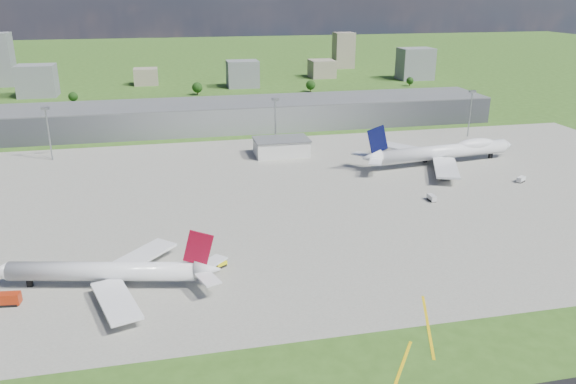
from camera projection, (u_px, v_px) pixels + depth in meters
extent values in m
plane|color=#34571B|center=(247.00, 133.00, 323.42)|extent=(1400.00, 1400.00, 0.00)
cube|color=gray|center=(312.00, 196.00, 224.32)|extent=(360.00, 190.00, 0.08)
cube|color=gray|center=(243.00, 115.00, 334.65)|extent=(300.00, 42.00, 15.00)
cube|color=silver|center=(281.00, 148.00, 278.11)|extent=(26.00, 16.00, 8.00)
cylinder|color=gray|center=(49.00, 135.00, 267.04)|extent=(0.70, 0.70, 25.00)
cube|color=gray|center=(45.00, 109.00, 262.69)|extent=(3.50, 2.00, 1.20)
cylinder|color=gray|center=(275.00, 124.00, 289.00)|extent=(0.70, 0.70, 25.00)
cube|color=gray|center=(275.00, 99.00, 284.64)|extent=(3.50, 2.00, 1.20)
cylinder|color=gray|center=(470.00, 115.00, 310.95)|extent=(0.70, 0.70, 25.00)
cube|color=gray|center=(472.00, 91.00, 306.60)|extent=(3.50, 2.00, 1.20)
cylinder|color=white|center=(102.00, 271.00, 154.17)|extent=(51.36, 16.38, 5.32)
cone|color=white|center=(0.00, 271.00, 154.31)|extent=(5.48, 6.16, 5.32)
cone|color=white|center=(208.00, 269.00, 153.78)|extent=(8.08, 6.74, 5.32)
cube|color=#951808|center=(96.00, 277.00, 154.74)|extent=(41.64, 11.30, 1.15)
cube|color=white|center=(116.00, 300.00, 142.79)|extent=(14.52, 24.39, 0.80)
cube|color=white|center=(141.00, 256.00, 166.56)|extent=(21.47, 22.38, 0.80)
cube|color=maroon|center=(198.00, 248.00, 151.62)|extent=(8.72, 2.35, 10.71)
cylinder|color=#38383D|center=(112.00, 299.00, 146.50)|extent=(5.38, 3.83, 2.84)
cylinder|color=#38383D|center=(131.00, 266.00, 164.01)|extent=(5.38, 3.83, 2.84)
cube|color=black|center=(118.00, 291.00, 151.67)|extent=(1.62, 1.35, 2.22)
cube|color=black|center=(126.00, 277.00, 159.18)|extent=(1.62, 1.35, 2.22)
cube|color=black|center=(30.00, 283.00, 155.56)|extent=(1.62, 1.35, 2.22)
cylinder|color=white|center=(444.00, 152.00, 263.70)|extent=(67.68, 14.91, 6.74)
cone|color=white|center=(507.00, 145.00, 274.99)|extent=(6.21, 7.35, 6.74)
cone|color=white|center=(371.00, 157.00, 251.61)|extent=(9.45, 7.75, 6.74)
cube|color=navy|center=(447.00, 156.00, 265.08)|extent=(55.16, 9.48, 1.41)
ellipsoid|color=white|center=(475.00, 144.00, 268.44)|extent=(22.22, 9.32, 6.06)
cube|color=white|center=(407.00, 149.00, 275.98)|extent=(26.05, 30.09, 0.98)
cube|color=white|center=(446.00, 168.00, 246.70)|extent=(20.84, 31.72, 0.98)
cube|color=#070A36|center=(378.00, 140.00, 249.75)|extent=(10.81, 1.86, 13.13)
cylinder|color=#38383D|center=(421.00, 156.00, 272.00)|extent=(6.36, 4.18, 3.48)
cylinder|color=#38383D|center=(399.00, 151.00, 279.69)|extent=(6.36, 4.18, 3.48)
cylinder|color=#38383D|center=(445.00, 167.00, 254.64)|extent=(6.36, 4.18, 3.48)
cylinder|color=#38383D|center=(447.00, 175.00, 243.05)|extent=(6.36, 4.18, 3.48)
cube|color=black|center=(425.00, 160.00, 267.59)|extent=(1.88, 1.51, 2.72)
cube|color=black|center=(437.00, 165.00, 258.91)|extent=(1.88, 1.51, 2.72)
cube|color=black|center=(490.00, 156.00, 273.70)|extent=(1.88, 1.51, 2.72)
cube|color=#A8270C|center=(5.00, 299.00, 146.18)|extent=(7.74, 3.58, 3.00)
cube|color=black|center=(6.00, 304.00, 146.69)|extent=(6.64, 3.60, 0.70)
cube|color=yellow|center=(221.00, 264.00, 166.60)|extent=(4.00, 3.55, 1.39)
cube|color=black|center=(221.00, 266.00, 166.83)|extent=(3.62, 3.35, 0.70)
cube|color=silver|center=(432.00, 197.00, 218.63)|extent=(2.20, 4.74, 2.06)
cube|color=black|center=(431.00, 200.00, 218.98)|extent=(2.28, 4.04, 0.70)
cube|color=white|center=(521.00, 179.00, 239.96)|extent=(4.90, 4.11, 1.99)
cube|color=black|center=(521.00, 181.00, 240.30)|extent=(4.38, 3.85, 0.70)
cube|color=slate|center=(37.00, 81.00, 429.22)|extent=(28.00, 22.00, 24.00)
cube|color=gray|center=(146.00, 77.00, 483.65)|extent=(20.00, 18.00, 14.00)
cube|color=slate|center=(243.00, 74.00, 470.69)|extent=(26.00, 20.00, 22.00)
cube|color=gray|center=(322.00, 69.00, 524.43)|extent=(22.00, 24.00, 16.00)
cube|color=slate|center=(415.00, 64.00, 510.79)|extent=(30.00, 22.00, 28.00)
cube|color=gray|center=(344.00, 50.00, 584.14)|extent=(20.00, 18.00, 36.00)
cylinder|color=#382314|center=(74.00, 101.00, 406.62)|extent=(0.70, 0.70, 3.00)
sphere|color=black|center=(73.00, 97.00, 405.48)|extent=(6.75, 6.75, 6.75)
cylinder|color=#382314|center=(197.00, 93.00, 438.27)|extent=(0.70, 0.70, 3.60)
sphere|color=black|center=(197.00, 87.00, 436.89)|extent=(8.10, 8.10, 8.10)
cylinder|color=#382314|center=(311.00, 90.00, 451.67)|extent=(0.70, 0.70, 3.40)
sphere|color=black|center=(311.00, 85.00, 450.37)|extent=(7.65, 7.65, 7.65)
cylinder|color=#382314|center=(410.00, 84.00, 478.92)|extent=(0.70, 0.70, 2.80)
sphere|color=black|center=(410.00, 81.00, 477.85)|extent=(6.30, 6.30, 6.30)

